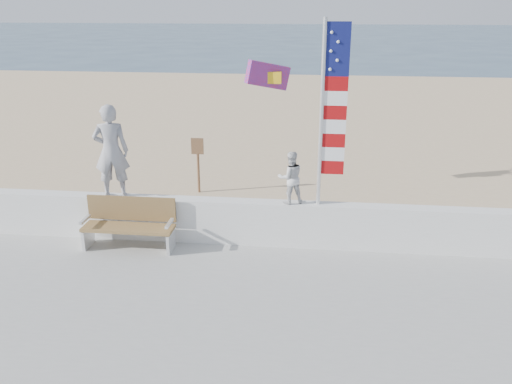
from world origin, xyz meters
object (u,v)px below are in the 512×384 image
at_px(child, 291,178).
at_px(adult, 111,151).
at_px(bench, 130,223).
at_px(flag, 329,107).

bearing_deg(child, adult, -18.53).
height_order(child, bench, child).
distance_m(child, flag, 1.54).
bearing_deg(bench, adult, 133.17).
distance_m(child, bench, 3.31).
xyz_separation_m(child, bench, (-3.15, -0.45, -0.91)).
height_order(bench, flag, flag).
xyz_separation_m(bench, flag, (3.82, 0.45, 2.30)).
distance_m(adult, child, 3.60).
xyz_separation_m(adult, flag, (4.25, -0.00, 0.97)).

